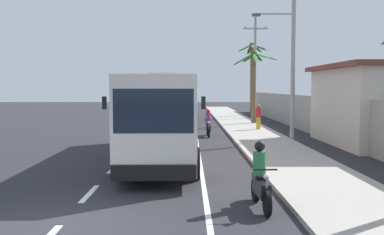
% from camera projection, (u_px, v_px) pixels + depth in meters
% --- Properties ---
extents(ground_plane, '(160.00, 160.00, 0.00)m').
position_uv_depth(ground_plane, '(58.00, 227.00, 9.17)').
color(ground_plane, '#28282D').
extents(sidewalk_kerb, '(3.20, 90.00, 0.14)m').
position_uv_depth(sidewalk_kerb, '(280.00, 153.00, 19.18)').
color(sidewalk_kerb, '#A8A399').
rests_on(sidewalk_kerb, ground).
extents(lane_markings, '(3.36, 71.00, 0.01)m').
position_uv_depth(lane_markings, '(175.00, 141.00, 23.90)').
color(lane_markings, white).
rests_on(lane_markings, ground).
extents(boundary_wall, '(0.24, 60.00, 2.43)m').
position_uv_depth(boundary_wall, '(336.00, 120.00, 23.12)').
color(boundary_wall, '#9E998E').
rests_on(boundary_wall, ground).
extents(coach_bus_foreground, '(2.93, 12.37, 3.60)m').
position_uv_depth(coach_bus_foreground, '(163.00, 113.00, 18.10)').
color(coach_bus_foreground, silver).
rests_on(coach_bus_foreground, ground).
extents(motorcycle_beside_bus, '(0.56, 1.96, 1.64)m').
position_uv_depth(motorcycle_beside_bus, '(208.00, 125.00, 26.22)').
color(motorcycle_beside_bus, black).
rests_on(motorcycle_beside_bus, ground).
extents(motorcycle_trailing, '(0.56, 1.96, 1.63)m').
position_uv_depth(motorcycle_trailing, '(261.00, 181.00, 10.62)').
color(motorcycle_trailing, black).
rests_on(motorcycle_trailing, ground).
extents(pedestrian_near_kerb, '(0.36, 0.36, 1.68)m').
position_uv_depth(pedestrian_near_kerb, '(259.00, 116.00, 29.28)').
color(pedestrian_near_kerb, gold).
rests_on(pedestrian_near_kerb, sidewalk_kerb).
extents(utility_pole_mid, '(3.38, 0.24, 9.71)m').
position_uv_depth(utility_pole_mid, '(292.00, 47.00, 23.47)').
color(utility_pole_mid, '#9E9E99').
rests_on(utility_pole_mid, ground).
extents(utility_pole_far, '(2.32, 0.24, 9.42)m').
position_uv_depth(utility_pole_far, '(255.00, 66.00, 40.12)').
color(utility_pole_far, '#9E9E99').
rests_on(utility_pole_far, ground).
extents(palm_nearest, '(3.63, 3.67, 5.89)m').
position_uv_depth(palm_nearest, '(254.00, 72.00, 34.34)').
color(palm_nearest, brown).
rests_on(palm_nearest, ground).
extents(palm_third, '(3.12, 3.14, 7.52)m').
position_uv_depth(palm_third, '(252.00, 66.00, 44.03)').
color(palm_third, brown).
rests_on(palm_third, ground).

